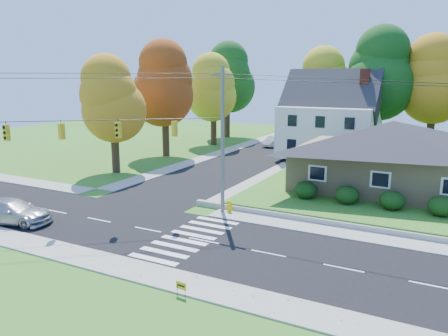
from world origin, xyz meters
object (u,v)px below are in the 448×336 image
at_px(fire_hydrant, 229,207).
at_px(white_car, 273,141).
at_px(ranch_house, 391,154).
at_px(silver_sedan, 12,211).

bearing_deg(fire_hydrant, white_car, 105.49).
distance_m(ranch_house, silver_sedan, 28.08).
xyz_separation_m(ranch_house, silver_sedan, (-20.53, -18.99, -2.48)).
distance_m(ranch_house, white_car, 25.28).
bearing_deg(white_car, fire_hydrant, -68.23).
xyz_separation_m(ranch_house, fire_hydrant, (-9.09, -10.55, -2.83)).
bearing_deg(silver_sedan, white_car, -18.08).
distance_m(silver_sedan, white_car, 37.58).
height_order(ranch_house, white_car, ranch_house).
xyz_separation_m(white_car, fire_hydrant, (8.03, -28.98, -0.28)).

